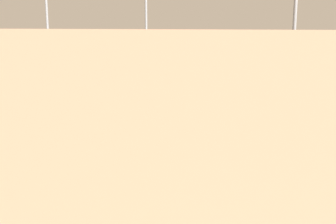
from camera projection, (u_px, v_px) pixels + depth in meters
name	position (u px, v px, depth m)	size (l,w,h in m)	color
ground_plane	(202.00, 121.00, 65.28)	(400.00, 400.00, 0.00)	gray
track_bed_0	(180.00, 108.00, 77.19)	(140.00, 2.80, 0.12)	#4C443D
track_bed_1	(188.00, 112.00, 72.42)	(140.00, 2.80, 0.12)	#3D3833
track_bed_2	(197.00, 118.00, 67.65)	(140.00, 2.80, 0.12)	#3D3833
track_bed_3	(207.00, 124.00, 62.88)	(140.00, 2.80, 0.12)	#3D3833
track_bed_4	(219.00, 131.00, 58.11)	(140.00, 2.80, 0.12)	#3D3833
track_bed_5	(232.00, 140.00, 53.34)	(140.00, 2.80, 0.12)	#3D3833
train_on_track_1	(300.00, 94.00, 77.16)	(47.20, 3.00, 5.00)	silver
train_on_track_2	(150.00, 104.00, 65.34)	(95.60, 3.06, 5.00)	#B7BABF
train_on_track_3	(11.00, 120.00, 55.82)	(66.40, 3.06, 4.40)	#285193
light_mast_0	(146.00, 16.00, 75.66)	(2.80, 0.70, 26.37)	#9EA0A5
signal_gantry	(260.00, 72.00, 66.23)	(0.70, 30.00, 8.80)	#4C4742
maintenance_shed	(229.00, 127.00, 29.97)	(51.02, 17.91, 13.67)	tan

